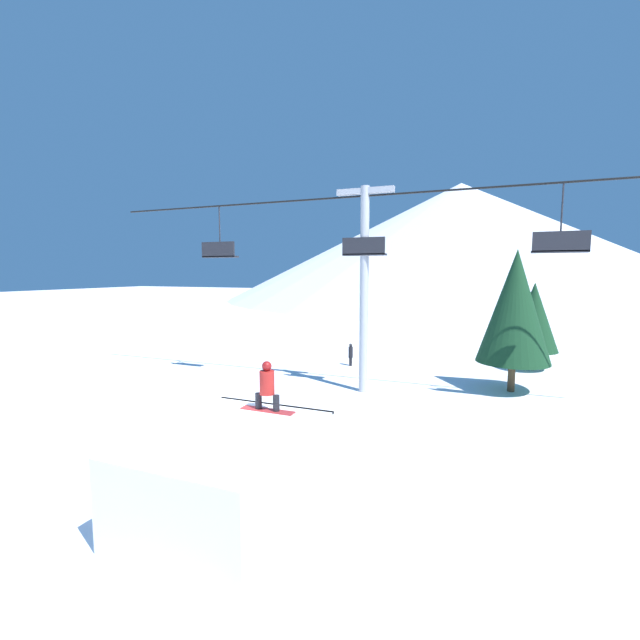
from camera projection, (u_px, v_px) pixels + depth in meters
The scene contains 8 objects.
ground_plane at pixel (192, 490), 10.05m from camera, with size 220.00×220.00×0.00m, color white.
mountain_ridge at pixel (459, 242), 81.38m from camera, with size 87.32×87.32×21.68m.
snow_ramp at pixel (230, 473), 8.95m from camera, with size 3.14×4.06×1.82m.
snowboarder at pixel (267, 387), 10.09m from camera, with size 1.36×0.35×1.20m.
chairlift at pixel (364, 266), 17.76m from camera, with size 25.18×0.44×8.60m.
pine_tree_near at pixel (515, 306), 17.97m from camera, with size 3.00×3.00×6.07m.
pine_tree_far at pixel (533, 317), 22.15m from camera, with size 2.51×2.51×4.58m.
distant_skier at pixel (351, 354), 23.31m from camera, with size 0.24×0.24×1.23m.
Camera 1 is at (6.37, -7.71, 5.11)m, focal length 24.00 mm.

